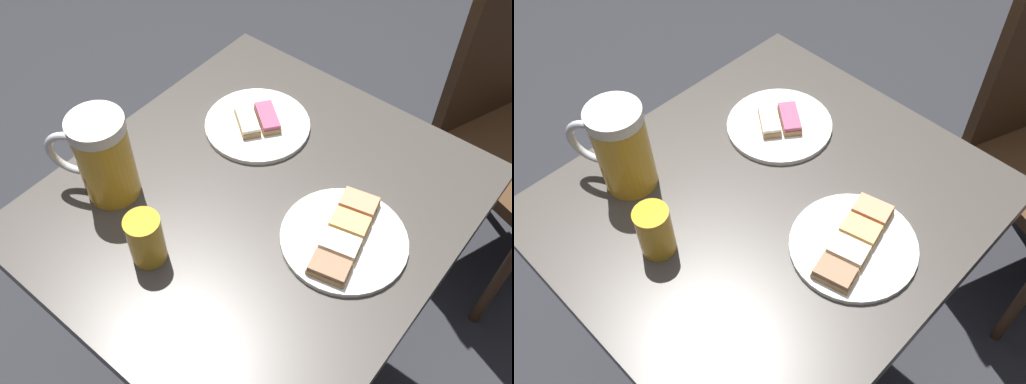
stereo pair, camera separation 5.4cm
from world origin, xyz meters
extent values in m
plane|color=#28282D|center=(0.00, 0.00, 0.00)|extent=(6.00, 6.00, 0.00)
cylinder|color=black|center=(0.00, 0.00, 0.01)|extent=(0.44, 0.44, 0.01)
cylinder|color=black|center=(0.00, 0.00, 0.35)|extent=(0.09, 0.09, 0.67)
cube|color=#423D38|center=(0.00, 0.00, 0.69)|extent=(0.66, 0.73, 0.04)
cylinder|color=white|center=(0.17, 0.02, 0.71)|extent=(0.21, 0.21, 0.01)
cube|color=#9E7547|center=(0.19, -0.05, 0.72)|extent=(0.07, 0.06, 0.01)
cube|color=#997051|center=(0.19, -0.05, 0.73)|extent=(0.07, 0.05, 0.01)
cube|color=#9E7547|center=(0.18, 0.00, 0.72)|extent=(0.07, 0.06, 0.01)
cube|color=white|center=(0.18, 0.00, 0.73)|extent=(0.07, 0.05, 0.01)
cube|color=#9E7547|center=(0.16, 0.05, 0.72)|extent=(0.07, 0.06, 0.01)
cube|color=#E5B266|center=(0.16, 0.05, 0.73)|extent=(0.07, 0.05, 0.01)
cube|color=#9E7547|center=(0.15, 0.09, 0.72)|extent=(0.07, 0.06, 0.01)
cube|color=#EA8E66|center=(0.15, 0.09, 0.73)|extent=(0.07, 0.05, 0.01)
cylinder|color=white|center=(-0.11, 0.14, 0.71)|extent=(0.21, 0.21, 0.01)
cube|color=#9E7547|center=(-0.13, 0.13, 0.72)|extent=(0.09, 0.08, 0.01)
cube|color=white|center=(-0.13, 0.13, 0.73)|extent=(0.08, 0.07, 0.01)
cube|color=#9E7547|center=(-0.10, 0.16, 0.72)|extent=(0.09, 0.08, 0.01)
cube|color=#BC4C70|center=(-0.10, 0.16, 0.73)|extent=(0.08, 0.07, 0.01)
cylinder|color=gold|center=(-0.21, -0.14, 0.78)|extent=(0.09, 0.09, 0.15)
cylinder|color=white|center=(-0.21, -0.14, 0.86)|extent=(0.10, 0.10, 0.02)
torus|color=silver|center=(-0.26, -0.17, 0.79)|extent=(0.09, 0.06, 0.10)
cylinder|color=gold|center=(-0.06, -0.20, 0.75)|extent=(0.06, 0.06, 0.09)
cylinder|color=#472D19|center=(0.41, 0.49, 0.22)|extent=(0.03, 0.03, 0.43)
cylinder|color=#472D19|center=(0.11, 0.60, 0.22)|extent=(0.03, 0.03, 0.43)
cylinder|color=#472D19|center=(0.23, 0.90, 0.22)|extent=(0.03, 0.03, 0.43)
camera|label=1|loc=(0.39, -0.48, 1.48)|focal=39.28mm
camera|label=2|loc=(0.43, -0.44, 1.48)|focal=39.28mm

